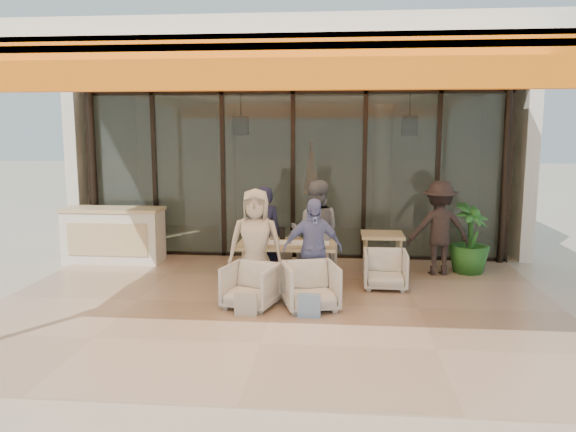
{
  "coord_description": "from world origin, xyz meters",
  "views": [
    {
      "loc": [
        0.89,
        -7.64,
        2.48
      ],
      "look_at": [
        0.1,
        0.9,
        1.15
      ],
      "focal_mm": 35.0,
      "sensor_mm": 36.0,
      "label": 1
    }
  ],
  "objects_px": {
    "chair_near_left": "(251,284)",
    "potted_palm": "(470,239)",
    "chair_far_right": "(316,255)",
    "diner_periwinkle": "(313,249)",
    "diner_cream": "(256,244)",
    "side_table": "(382,240)",
    "chair_near_right": "(311,284)",
    "side_chair": "(385,268)",
    "standing_woman": "(439,228)",
    "dining_table": "(287,246)",
    "diner_navy": "(264,234)",
    "chair_far_left": "(268,253)",
    "host_counter": "(114,235)",
    "diner_grey": "(315,232)"
  },
  "relations": [
    {
      "from": "diner_periwinkle",
      "to": "diner_cream",
      "type": "bearing_deg",
      "value": 167.01
    },
    {
      "from": "host_counter",
      "to": "chair_far_right",
      "type": "relative_size",
      "value": 2.68
    },
    {
      "from": "chair_near_left",
      "to": "side_table",
      "type": "bearing_deg",
      "value": 59.51
    },
    {
      "from": "diner_navy",
      "to": "standing_woman",
      "type": "height_order",
      "value": "standing_woman"
    },
    {
      "from": "chair_far_left",
      "to": "potted_palm",
      "type": "bearing_deg",
      "value": -165.28
    },
    {
      "from": "dining_table",
      "to": "diner_navy",
      "type": "distance_m",
      "value": 0.62
    },
    {
      "from": "dining_table",
      "to": "standing_woman",
      "type": "relative_size",
      "value": 0.92
    },
    {
      "from": "dining_table",
      "to": "diner_cream",
      "type": "bearing_deg",
      "value": -132.26
    },
    {
      "from": "chair_far_left",
      "to": "chair_far_right",
      "type": "distance_m",
      "value": 0.84
    },
    {
      "from": "diner_grey",
      "to": "side_table",
      "type": "height_order",
      "value": "diner_grey"
    },
    {
      "from": "host_counter",
      "to": "chair_far_right",
      "type": "height_order",
      "value": "host_counter"
    },
    {
      "from": "chair_far_right",
      "to": "diner_cream",
      "type": "bearing_deg",
      "value": 55.7
    },
    {
      "from": "dining_table",
      "to": "diner_navy",
      "type": "height_order",
      "value": "diner_navy"
    },
    {
      "from": "chair_far_right",
      "to": "side_table",
      "type": "bearing_deg",
      "value": 175.26
    },
    {
      "from": "chair_far_right",
      "to": "side_table",
      "type": "distance_m",
      "value": 1.14
    },
    {
      "from": "chair_far_left",
      "to": "chair_near_right",
      "type": "height_order",
      "value": "chair_near_right"
    },
    {
      "from": "diner_grey",
      "to": "standing_woman",
      "type": "bearing_deg",
      "value": -159.69
    },
    {
      "from": "chair_far_right",
      "to": "potted_palm",
      "type": "bearing_deg",
      "value": -176.63
    },
    {
      "from": "dining_table",
      "to": "chair_near_left",
      "type": "height_order",
      "value": "dining_table"
    },
    {
      "from": "diner_grey",
      "to": "potted_palm",
      "type": "height_order",
      "value": "diner_grey"
    },
    {
      "from": "potted_palm",
      "to": "diner_cream",
      "type": "bearing_deg",
      "value": -153.72
    },
    {
      "from": "diner_periwinkle",
      "to": "standing_woman",
      "type": "bearing_deg",
      "value": 24.01
    },
    {
      "from": "host_counter",
      "to": "diner_grey",
      "type": "bearing_deg",
      "value": -15.16
    },
    {
      "from": "host_counter",
      "to": "diner_grey",
      "type": "distance_m",
      "value": 3.96
    },
    {
      "from": "host_counter",
      "to": "potted_palm",
      "type": "height_order",
      "value": "potted_palm"
    },
    {
      "from": "chair_far_left",
      "to": "chair_far_right",
      "type": "height_order",
      "value": "chair_far_left"
    },
    {
      "from": "chair_far_right",
      "to": "dining_table",
      "type": "bearing_deg",
      "value": 62.39
    },
    {
      "from": "chair_near_right",
      "to": "side_chair",
      "type": "relative_size",
      "value": 1.07
    },
    {
      "from": "diner_navy",
      "to": "side_chair",
      "type": "height_order",
      "value": "diner_navy"
    },
    {
      "from": "diner_cream",
      "to": "diner_periwinkle",
      "type": "distance_m",
      "value": 0.84
    },
    {
      "from": "standing_woman",
      "to": "chair_far_right",
      "type": "bearing_deg",
      "value": -2.47
    },
    {
      "from": "chair_near_right",
      "to": "side_chair",
      "type": "distance_m",
      "value": 1.58
    },
    {
      "from": "diner_grey",
      "to": "standing_woman",
      "type": "height_order",
      "value": "diner_grey"
    },
    {
      "from": "side_chair",
      "to": "potted_palm",
      "type": "distance_m",
      "value": 1.88
    },
    {
      "from": "diner_grey",
      "to": "diner_cream",
      "type": "relative_size",
      "value": 1.03
    },
    {
      "from": "diner_cream",
      "to": "side_table",
      "type": "height_order",
      "value": "diner_cream"
    },
    {
      "from": "diner_grey",
      "to": "diner_periwinkle",
      "type": "distance_m",
      "value": 0.9
    },
    {
      "from": "host_counter",
      "to": "side_chair",
      "type": "distance_m",
      "value": 5.09
    },
    {
      "from": "potted_palm",
      "to": "side_table",
      "type": "bearing_deg",
      "value": -167.51
    },
    {
      "from": "host_counter",
      "to": "chair_near_right",
      "type": "xyz_separation_m",
      "value": [
        3.81,
        -2.43,
        -0.17
      ]
    },
    {
      "from": "dining_table",
      "to": "standing_woman",
      "type": "xyz_separation_m",
      "value": [
        2.49,
        1.1,
        0.13
      ]
    },
    {
      "from": "chair_near_left",
      "to": "potted_palm",
      "type": "height_order",
      "value": "potted_palm"
    },
    {
      "from": "side_chair",
      "to": "standing_woman",
      "type": "bearing_deg",
      "value": 44.97
    },
    {
      "from": "diner_cream",
      "to": "host_counter",
      "type": "bearing_deg",
      "value": 143.41
    },
    {
      "from": "chair_far_left",
      "to": "diner_periwinkle",
      "type": "distance_m",
      "value": 1.68
    },
    {
      "from": "host_counter",
      "to": "chair_near_right",
      "type": "bearing_deg",
      "value": -32.56
    },
    {
      "from": "dining_table",
      "to": "chair_near_left",
      "type": "relative_size",
      "value": 2.17
    },
    {
      "from": "side_table",
      "to": "chair_near_left",
      "type": "bearing_deg",
      "value": -136.09
    },
    {
      "from": "host_counter",
      "to": "potted_palm",
      "type": "relative_size",
      "value": 1.5
    },
    {
      "from": "dining_table",
      "to": "diner_navy",
      "type": "xyz_separation_m",
      "value": [
        -0.41,
        0.44,
        0.1
      ]
    }
  ]
}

